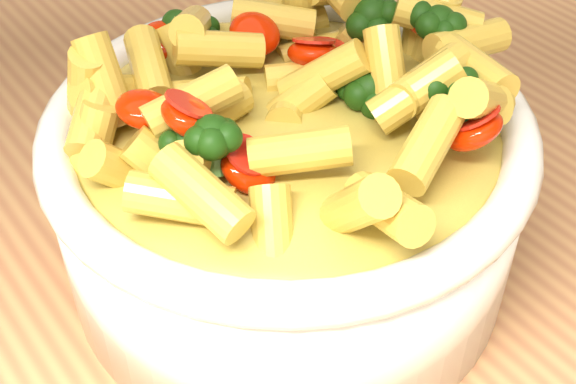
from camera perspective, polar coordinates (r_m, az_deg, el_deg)
table at (r=0.59m, az=-0.76°, el=-6.52°), size 1.20×0.80×0.90m
serving_bowl at (r=0.43m, az=0.00°, el=0.13°), size 0.25×0.25×0.11m
pasta_salad at (r=0.39m, az=-0.00°, el=7.50°), size 0.20×0.20×0.04m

